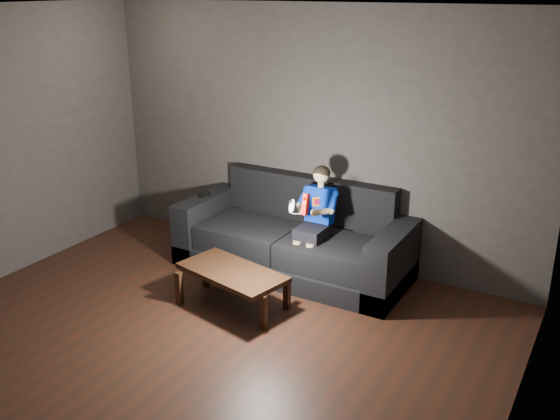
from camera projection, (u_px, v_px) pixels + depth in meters
The scene contains 10 objects.
floor at pixel (168, 364), 4.99m from camera, with size 5.00×5.00×0.00m, color black.
back_wall at pixel (312, 136), 6.57m from camera, with size 5.00×0.04×2.70m, color #34302D.
right_wall at pixel (515, 282), 3.36m from camera, with size 0.04×5.00×2.70m, color #34302D.
ceiling at pixel (142, 10), 4.07m from camera, with size 5.00×5.00×0.02m, color beige.
sofa at pixel (295, 242), 6.55m from camera, with size 2.43×1.05×0.94m.
child at pixel (316, 211), 6.21m from camera, with size 0.41×0.50×1.00m.
wii_remote_red at pixel (305, 204), 5.79m from camera, with size 0.06×0.08×0.21m.
nunchuk_white at pixel (292, 206), 5.88m from camera, with size 0.07×0.10×0.15m.
wii_remote_black at pixel (205, 195), 6.86m from camera, with size 0.06×0.15×0.03m.
coffee_table at pixel (232, 275), 5.77m from camera, with size 1.11×0.72×0.37m.
Camera 1 is at (2.90, -3.26, 2.86)m, focal length 40.00 mm.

